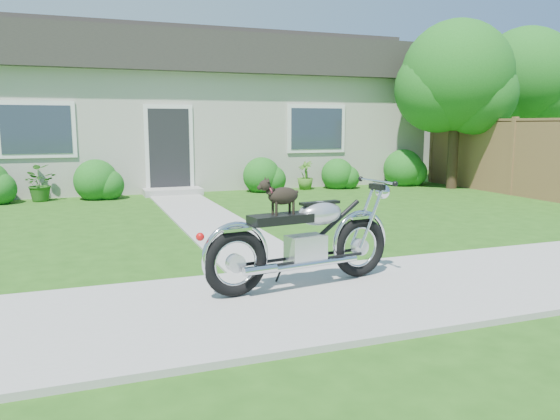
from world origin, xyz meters
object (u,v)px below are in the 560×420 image
at_px(house, 202,110).
at_px(motorcycle_with_dog, 305,238).
at_px(potted_plant_left, 38,183).
at_px(tree_near, 462,81).
at_px(fence, 513,157).
at_px(tree_far, 530,81).
at_px(potted_plant_right, 305,175).

height_order(house, motorcycle_with_dog, house).
bearing_deg(motorcycle_with_dog, potted_plant_left, 102.12).
bearing_deg(tree_near, fence, -77.07).
distance_m(tree_near, tree_far, 4.98).
bearing_deg(potted_plant_left, house, 37.31).
distance_m(tree_near, potted_plant_right, 4.80).
xyz_separation_m(tree_far, potted_plant_left, (-14.91, -1.01, -2.72)).
xyz_separation_m(fence, tree_near, (-0.36, 1.58, 1.90)).
bearing_deg(potted_plant_right, potted_plant_left, 180.00).
relative_size(fence, tree_far, 1.36).
xyz_separation_m(house, motorcycle_with_dog, (-1.46, -11.64, -1.61)).
xyz_separation_m(potted_plant_left, motorcycle_with_dog, (3.06, -8.19, 0.14)).
distance_m(potted_plant_left, motorcycle_with_dog, 8.75).
distance_m(house, motorcycle_with_dog, 11.84).
relative_size(potted_plant_right, motorcycle_with_dog, 0.34).
relative_size(fence, motorcycle_with_dog, 2.99).
bearing_deg(tree_near, potted_plant_left, 173.37).
relative_size(house, potted_plant_left, 15.58).
height_order(tree_far, potted_plant_right, tree_far).
height_order(fence, tree_far, tree_far).
bearing_deg(potted_plant_left, tree_near, -6.63).
bearing_deg(potted_plant_right, motorcycle_with_dog, -112.88).
relative_size(house, tree_far, 2.59).
distance_m(house, fence, 8.96).
relative_size(tree_near, motorcycle_with_dog, 2.00).
bearing_deg(potted_plant_left, fence, -14.51).
bearing_deg(motorcycle_with_dog, tree_far, 29.46).
relative_size(fence, potted_plant_right, 8.75).
bearing_deg(fence, potted_plant_right, 146.95).
relative_size(tree_near, potted_plant_left, 5.48).
bearing_deg(tree_far, fence, -137.06).
bearing_deg(house, motorcycle_with_dog, -97.14).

